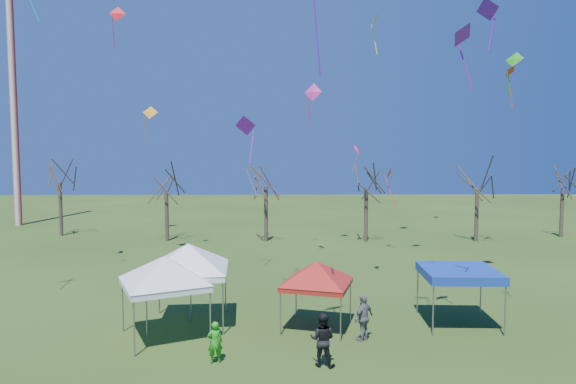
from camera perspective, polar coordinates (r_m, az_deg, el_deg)
name	(u,v)px	position (r m, az deg, el deg)	size (l,w,h in m)	color
ground	(311,356)	(20.08, 2.63, -17.76)	(140.00, 140.00, 0.00)	#2B4415
radio_mast	(14,102)	(59.19, -28.19, 8.80)	(0.70, 0.70, 25.00)	silver
tree_0	(59,164)	(49.97, -24.10, 2.90)	(3.83, 3.83, 8.44)	#3D2D21
tree_1	(166,173)	(44.28, -13.41, 2.11)	(3.42, 3.42, 7.54)	#3D2D21
tree_2	(266,167)	(42.95, -2.48, 2.82)	(3.71, 3.71, 8.18)	#3D2D21
tree_3	(367,169)	(43.21, 8.72, 2.50)	(3.59, 3.59, 7.91)	#3D2D21
tree_4	(478,170)	(45.65, 20.36, 2.35)	(3.58, 3.58, 7.89)	#3D2D21
tree_5	(564,172)	(51.10, 28.29, 1.94)	(3.39, 3.39, 7.46)	#3D2D21
tent_white_west	(164,262)	(21.56, -13.61, -7.54)	(4.16, 4.16, 3.91)	gray
tent_white_mid	(188,249)	(23.03, -11.03, -6.23)	(4.69, 4.69, 4.15)	gray
tent_red	(317,266)	(22.19, 3.24, -8.22)	(3.66, 3.66, 3.37)	gray
tent_blue	(459,273)	(23.97, 18.49, -8.56)	(3.29, 3.29, 2.48)	gray
person_dark	(322,339)	(18.99, 3.84, -16.03)	(0.93, 0.72, 1.91)	black
person_green	(215,342)	(19.44, -8.12, -16.18)	(0.55, 0.36, 1.52)	green
person_grey	(364,318)	(21.45, 8.41, -13.65)	(1.10, 0.46, 1.88)	slate
kite_22	(389,174)	(38.82, 11.16, 1.96)	(1.00, 1.11, 3.05)	#E93E16
kite_18	(375,21)	(27.30, 9.59, 18.23)	(0.61, 0.87, 2.04)	#D3E718
kite_17	(514,60)	(31.50, 23.82, 13.27)	(1.13, 1.15, 3.08)	#29A018
kite_19	(357,150)	(40.79, 7.67, 4.64)	(0.84, 0.95, 2.20)	#EE3568
kite_11	(246,126)	(31.09, -4.72, 7.37)	(1.45, 1.03, 2.88)	purple
kite_12	(510,72)	(41.55, 23.43, 12.18)	(1.25, 1.21, 3.19)	red
kite_2	(117,14)	(46.15, -18.44, 18.26)	(1.41, 0.78, 3.38)	red
kite_25	(488,10)	(19.46, 21.36, 18.32)	(0.88, 0.93, 1.83)	#6318AD
kite_13	(150,113)	(37.56, -15.09, 8.50)	(1.07, 0.77, 2.66)	orange
kite_1	(313,93)	(22.53, 2.76, 10.93)	(0.81, 0.56, 1.87)	#E633A6
kite_27	(462,35)	(21.84, 18.75, 16.15)	(1.28, 1.24, 2.58)	purple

